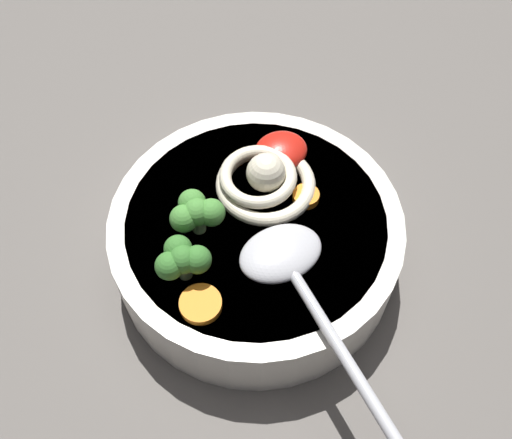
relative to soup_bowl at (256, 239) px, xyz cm
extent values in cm
cube|color=#5B5651|center=(-3.48, 3.75, -4.95)|extent=(106.04, 106.04, 4.22)
cylinder|color=silver|center=(0.00, 0.00, -0.09)|extent=(21.85, 21.85, 5.50)
cylinder|color=#B27A33|center=(0.00, 0.00, 0.13)|extent=(19.23, 19.23, 5.06)
torus|color=beige|center=(-1.85, -2.32, 3.18)|extent=(7.54, 7.54, 1.04)
torus|color=beige|center=(-1.36, -2.65, 4.01)|extent=(8.08, 8.08, 0.94)
sphere|color=beige|center=(-1.85, -2.32, 4.53)|extent=(2.93, 2.93, 2.93)
ellipsoid|color=#B7B7BC|center=(-0.17, 3.82, 3.46)|extent=(6.19, 4.67, 1.60)
cylinder|color=#B7B7BC|center=(-0.51, 11.31, 3.46)|extent=(1.47, 15.02, 0.80)
ellipsoid|color=red|center=(-4.15, -4.50, 3.59)|extent=(4.16, 3.74, 1.87)
cylinder|color=#7A9E60|center=(4.08, -0.95, 3.20)|extent=(1.02, 1.02, 1.09)
sphere|color=#478938|center=(4.08, -0.95, 4.75)|extent=(2.00, 2.00, 2.00)
sphere|color=#478938|center=(5.08, -0.95, 4.57)|extent=(2.00, 2.00, 2.00)
sphere|color=#478938|center=(3.17, -0.58, 4.66)|extent=(2.00, 2.00, 2.00)
sphere|color=#478938|center=(4.08, -1.95, 4.60)|extent=(2.00, 2.00, 2.00)
cylinder|color=#7A9E60|center=(6.29, 2.18, 3.19)|extent=(0.99, 0.99, 1.06)
sphere|color=#38752D|center=(6.29, 2.18, 4.69)|extent=(1.94, 1.94, 1.94)
sphere|color=#38752D|center=(7.26, 2.18, 4.51)|extent=(1.94, 1.94, 1.94)
sphere|color=#38752D|center=(5.40, 2.53, 4.60)|extent=(1.94, 1.94, 1.94)
sphere|color=#38752D|center=(6.29, 1.21, 4.55)|extent=(1.94, 1.94, 1.94)
cylinder|color=orange|center=(6.21, 4.85, 2.95)|extent=(2.86, 2.86, 0.58)
cylinder|color=orange|center=(-4.14, -0.16, 3.00)|extent=(2.01, 2.01, 0.68)
camera|label=1|loc=(9.98, 22.13, 38.30)|focal=41.37mm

